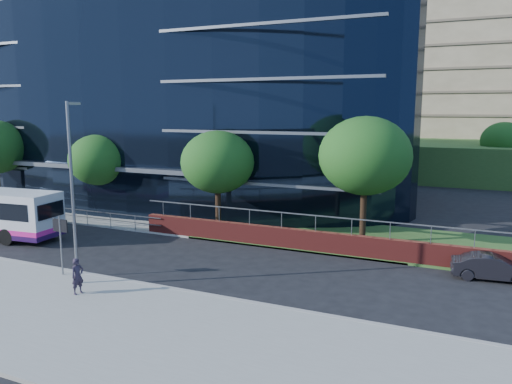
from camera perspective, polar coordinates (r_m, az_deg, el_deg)
The scene contains 16 objects.
ground at distance 29.68m, azimuth -25.10°, elevation -6.73°, with size 200.00×200.00×0.00m, color black.
kerb at distance 29.05m, azimuth -26.61°, elevation -7.01°, with size 80.00×0.25×0.16m, color gray.
yellow_line_outer at distance 29.19m, azimuth -26.30°, elevation -7.06°, with size 80.00×0.08×0.01m, color gold.
yellow_line_inner at distance 29.28m, azimuth -26.07°, elevation -7.00°, with size 80.00×0.08×0.01m, color gold.
far_forecourt at distance 41.28m, azimuth -18.97°, elevation -1.91°, with size 50.00×8.00×0.10m, color gray.
glass_office at distance 47.00m, azimuth -9.33°, elevation 9.55°, with size 44.00×23.10×16.00m.
retaining_wall at distance 26.64m, azimuth 19.25°, elevation -6.77°, with size 34.00×0.40×2.11m.
guard_railings at distance 39.88m, azimuth -25.06°, elevation -1.55°, with size 24.00×0.05×1.10m.
street_sign at distance 24.87m, azimuth -21.44°, elevation -4.38°, with size 0.85×0.09×2.80m.
tree_far_b at distance 37.57m, azimuth -17.54°, elevation 3.51°, with size 4.29×4.29×6.05m.
tree_far_c at distance 31.32m, azimuth -4.41°, elevation 3.42°, with size 4.62×4.62×6.51m.
tree_far_d at distance 29.03m, azimuth 12.37°, elevation 4.05°, with size 5.28×5.28×7.44m.
tree_dist_e at distance 58.40m, azimuth 26.45°, elevation 5.25°, with size 4.62×4.62×6.51m.
streetlight_east at distance 22.98m, azimuth -20.22°, elevation 0.43°, with size 0.15×0.77×8.00m.
parked_car at distance 25.73m, azimuth 25.41°, elevation -7.78°, with size 1.25×3.60×1.19m, color black.
pedestrian at distance 22.42m, azimuth -19.72°, elevation -9.04°, with size 0.56×0.37×1.53m, color #271F2F.
Camera 1 is at (22.05, -18.27, 7.81)m, focal length 35.00 mm.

